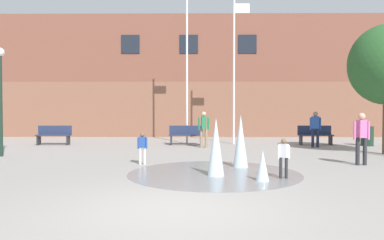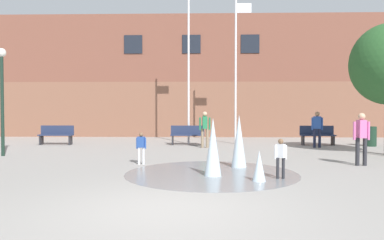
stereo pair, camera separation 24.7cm
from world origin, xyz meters
name	(u,v)px [view 2 (the right image)]	position (x,y,z in m)	size (l,w,h in m)	color
ground_plane	(165,210)	(0.00, 0.00, 0.00)	(100.00, 100.00, 0.00)	gray
library_building	(193,79)	(0.00, 19.20, 3.71)	(36.00, 6.05, 7.41)	brown
splash_fountain	(227,151)	(1.30, 3.76, 0.57)	(4.59, 4.59, 1.54)	gray
park_bench_under_left_flagpole	(56,135)	(-6.31, 11.32, 0.48)	(1.60, 0.44, 0.91)	#28282D
park_bench_center	(187,135)	(-0.05, 11.41, 0.48)	(1.60, 0.44, 0.91)	#28282D
park_bench_under_right_flagpole	(317,135)	(6.08, 11.45, 0.48)	(1.60, 0.44, 0.91)	#28282D
teen_by_trashcan	(317,126)	(5.70, 10.24, 0.93)	(0.50, 0.29, 1.59)	#1E233D
child_with_pink_shirt	(281,155)	(2.56, 2.87, 0.58)	(0.31, 0.23, 0.99)	#28282D
child_in_fountain	(141,146)	(-1.24, 5.16, 0.58)	(0.31, 0.17, 0.99)	silver
adult_in_red	(205,126)	(0.76, 10.11, 0.93)	(0.50, 0.35, 1.59)	#89755B
adult_near_bench	(361,135)	(5.43, 5.06, 0.93)	(0.50, 0.35, 1.59)	#28282D
flagpole_left	(189,58)	(0.01, 11.95, 4.20)	(0.80, 0.10, 7.91)	silver
flagpole_right	(236,65)	(2.30, 11.95, 3.84)	(0.80, 0.10, 7.20)	silver
lamp_post_left_lane	(2,86)	(-6.60, 7.05, 2.55)	(0.32, 0.32, 3.90)	#192D23
trash_can	(370,136)	(8.34, 11.00, 0.45)	(0.56, 0.56, 0.90)	#193323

